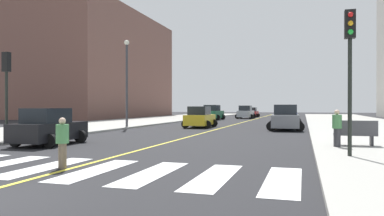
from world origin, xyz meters
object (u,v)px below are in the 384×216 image
(car_silver_sixth, at_px, (246,112))
(pedestrian_crossing, at_px, (62,140))
(pedestrian_waiting_east, at_px, (337,126))
(street_lamp, at_px, (127,76))
(car_blue_second, at_px, (287,116))
(car_red_seventh, at_px, (252,113))
(traffic_light_far_corner, at_px, (7,78))
(car_gray_nearest, at_px, (285,118))
(car_yellow_third, at_px, (200,118))
(park_bench, at_px, (355,133))
(pedestrian_walking_west, at_px, (50,121))
(car_black_fifth, at_px, (49,128))
(car_green_fourth, at_px, (213,113))
(traffic_light_near_corner, at_px, (350,54))

(car_silver_sixth, height_order, pedestrian_crossing, car_silver_sixth)
(pedestrian_waiting_east, bearing_deg, street_lamp, -159.21)
(car_blue_second, relative_size, car_red_seventh, 1.19)
(traffic_light_far_corner, bearing_deg, car_red_seventh, 83.06)
(car_gray_nearest, bearing_deg, street_lamp, 4.16)
(car_yellow_third, xyz_separation_m, traffic_light_far_corner, (-5.67, -16.41, 2.45))
(pedestrian_waiting_east, bearing_deg, park_bench, 101.98)
(pedestrian_walking_west, height_order, street_lamp, street_lamp)
(car_gray_nearest, relative_size, traffic_light_far_corner, 1.02)
(car_silver_sixth, height_order, street_lamp, street_lamp)
(car_black_fifth, relative_size, pedestrian_walking_west, 2.61)
(car_green_fourth, xyz_separation_m, pedestrian_walking_west, (-2.85, -30.64, 0.04))
(car_yellow_third, distance_m, car_black_fifth, 16.66)
(car_silver_sixth, distance_m, traffic_light_far_corner, 41.85)
(park_bench, bearing_deg, car_blue_second, 10.18)
(car_green_fourth, height_order, traffic_light_near_corner, traffic_light_near_corner)
(pedestrian_waiting_east, bearing_deg, car_gray_nearest, 159.04)
(car_green_fourth, relative_size, traffic_light_near_corner, 0.92)
(car_black_fifth, distance_m, pedestrian_crossing, 7.56)
(pedestrian_crossing, bearing_deg, traffic_light_far_corner, 171.13)
(pedestrian_waiting_east, height_order, pedestrian_walking_west, pedestrian_waiting_east)
(pedestrian_waiting_east, bearing_deg, car_green_fourth, 169.54)
(car_green_fourth, bearing_deg, park_bench, -63.64)
(car_black_fifth, height_order, pedestrian_waiting_east, car_black_fifth)
(car_green_fourth, height_order, car_black_fifth, car_green_fourth)
(car_blue_second, height_order, car_silver_sixth, same)
(car_gray_nearest, bearing_deg, car_green_fourth, -63.36)
(car_yellow_third, height_order, pedestrian_crossing, car_yellow_third)
(car_blue_second, bearing_deg, car_red_seventh, -75.69)
(car_green_fourth, distance_m, street_lamp, 21.46)
(traffic_light_far_corner, relative_size, street_lamp, 0.61)
(traffic_light_near_corner, xyz_separation_m, street_lamp, (-16.12, 14.80, 0.79))
(car_green_fourth, relative_size, pedestrian_crossing, 3.02)
(car_yellow_third, distance_m, pedestrian_crossing, 22.15)
(car_gray_nearest, relative_size, pedestrian_waiting_east, 2.86)
(traffic_light_far_corner, distance_m, pedestrian_walking_west, 4.55)
(street_lamp, bearing_deg, car_silver_sixth, 77.67)
(car_black_fifth, distance_m, traffic_light_near_corner, 13.94)
(street_lamp, bearing_deg, car_gray_nearest, 6.12)
(car_yellow_third, distance_m, traffic_light_near_corner, 20.71)
(traffic_light_near_corner, bearing_deg, car_blue_second, -82.80)
(pedestrian_crossing, distance_m, pedestrian_walking_west, 12.38)
(traffic_light_far_corner, xyz_separation_m, pedestrian_waiting_east, (15.89, 1.74, -2.30))
(car_silver_sixth, bearing_deg, car_black_fifth, -93.86)
(car_silver_sixth, bearing_deg, car_red_seventh, 91.20)
(car_silver_sixth, distance_m, pedestrian_walking_west, 38.00)
(car_black_fifth, relative_size, park_bench, 2.27)
(car_black_fifth, height_order, park_bench, car_black_fifth)
(car_gray_nearest, height_order, park_bench, car_gray_nearest)
(car_green_fourth, xyz_separation_m, street_lamp, (-2.51, -21.02, 3.57))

